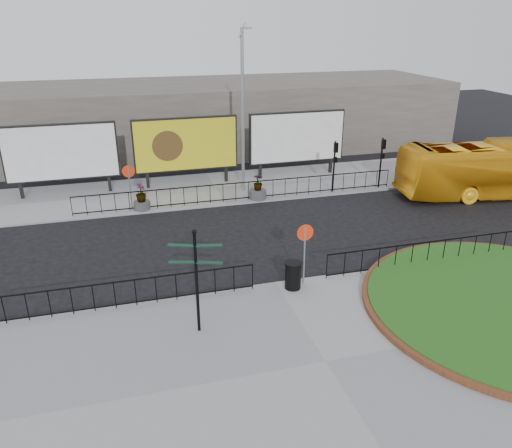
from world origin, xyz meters
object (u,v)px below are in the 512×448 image
object	(u,v)px
bus	(498,169)
billboard_mid	(186,145)
planter_b	(258,190)
litter_bin	(293,275)
planter_a	(142,199)
lamp_post	(243,110)
fingerpost_sign	(196,271)

from	to	relation	value
bus	billboard_mid	bearing A→B (deg)	77.18
planter_b	bus	bearing A→B (deg)	-11.91
litter_bin	planter_a	xyz separation A→B (m)	(-4.98, 10.00, 0.01)
lamp_post	planter_a	bearing A→B (deg)	-165.03
litter_bin	lamp_post	bearing A→B (deg)	85.04
planter_a	planter_b	distance (m)	6.41
billboard_mid	bus	distance (m)	18.09
fingerpost_sign	litter_bin	distance (m)	4.58
bus	lamp_post	bearing A→B (deg)	80.24
planter_a	fingerpost_sign	bearing A→B (deg)	-84.71
billboard_mid	planter_b	distance (m)	5.34
planter_a	planter_b	size ratio (longest dim) A/B	1.01
litter_bin	bus	xyz separation A→B (m)	(14.88, 7.16, 0.92)
planter_b	billboard_mid	bearing A→B (deg)	133.88
billboard_mid	planter_b	world-z (taller)	billboard_mid
fingerpost_sign	planter_a	size ratio (longest dim) A/B	2.54
lamp_post	fingerpost_sign	xyz separation A→B (m)	(-4.90, -13.38, -2.52)
lamp_post	fingerpost_sign	distance (m)	14.47
litter_bin	planter_b	xyz separation A→B (m)	(1.43, 10.00, -0.06)
billboard_mid	fingerpost_sign	size ratio (longest dim) A/B	1.71
billboard_mid	bus	world-z (taller)	billboard_mid
billboard_mid	bus	bearing A→B (deg)	-20.78
lamp_post	bus	size ratio (longest dim) A/B	0.81
litter_bin	bus	world-z (taller)	bus
planter_a	planter_b	bearing A→B (deg)	0.00
bus	fingerpost_sign	bearing A→B (deg)	123.44
billboard_mid	litter_bin	bearing A→B (deg)	-81.62
lamp_post	planter_b	world-z (taller)	lamp_post
lamp_post	bus	world-z (taller)	lamp_post
billboard_mid	planter_b	bearing A→B (deg)	-46.12
billboard_mid	fingerpost_sign	xyz separation A→B (m)	(-1.89, -15.35, -0.29)
litter_bin	planter_b	bearing A→B (deg)	81.84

